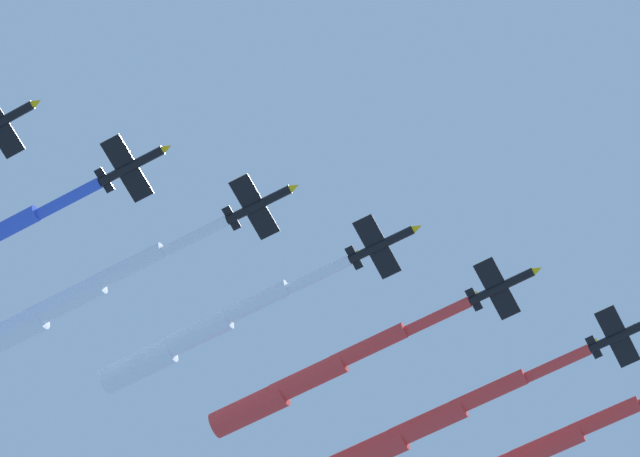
# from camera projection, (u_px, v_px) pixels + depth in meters

# --- Properties ---
(jet_port_inner) EXTENTS (39.88, 25.80, 3.80)m
(jet_port_inner) POSITION_uv_depth(u_px,v_px,m) (552.00, 445.00, 190.70)
(jet_port_inner) COLOR black
(jet_starboard_inner) EXTENTS (41.39, 26.91, 3.80)m
(jet_starboard_inner) POSITION_uv_depth(u_px,v_px,m) (432.00, 422.00, 186.62)
(jet_starboard_inner) COLOR black
(jet_port_mid) EXTENTS (41.99, 27.42, 3.78)m
(jet_port_mid) POSITION_uv_depth(u_px,v_px,m) (312.00, 378.00, 186.67)
(jet_port_mid) COLOR black
(jet_starboard_mid) EXTENTS (41.00, 26.56, 3.83)m
(jet_starboard_mid) POSITION_uv_depth(u_px,v_px,m) (199.00, 334.00, 184.63)
(jet_starboard_mid) COLOR black
(jet_port_outer) EXTENTS (42.33, 27.45, 3.81)m
(jet_port_outer) POSITION_uv_depth(u_px,v_px,m) (70.00, 300.00, 182.24)
(jet_port_outer) COLOR black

